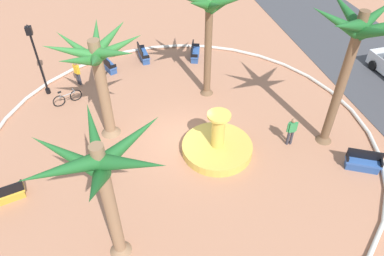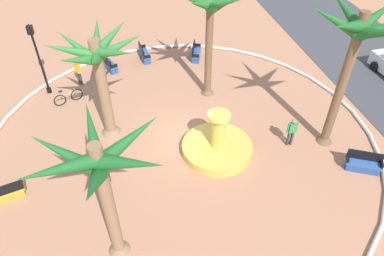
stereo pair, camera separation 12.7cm
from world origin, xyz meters
TOP-DOWN VIEW (x-y plane):
  - ground_plane at (0.00, 0.00)m, footprint 80.00×80.00m
  - plaza_curb at (0.00, 0.00)m, footprint 19.86×19.86m
  - fountain at (1.27, 1.53)m, footprint 3.49×3.49m
  - palm_tree_near_fountain at (1.78, 7.11)m, footprint 4.36×4.25m
  - palm_tree_by_curb at (-1.38, -3.51)m, footprint 4.48×4.46m
  - palm_tree_mid_plaza at (5.65, -3.65)m, footprint 4.38×4.37m
  - palm_tree_far_side at (-3.68, 2.32)m, footprint 3.97×3.99m
  - bench_east at (-7.83, 2.62)m, footprint 1.68×0.99m
  - bench_west at (2.07, -8.21)m, footprint 0.87×1.67m
  - bench_north at (3.98, 7.85)m, footprint 1.17×1.65m
  - bench_southeast at (-7.70, -3.26)m, footprint 1.67×1.08m
  - bench_southwest at (-8.45, -0.83)m, footprint 1.64×0.65m
  - lamppost at (-5.89, -6.96)m, footprint 0.32×0.32m
  - bicycle_red_frame at (-4.55, -5.75)m, footprint 0.71×1.63m
  - person_cyclist_helmet at (-6.42, -5.10)m, footprint 0.42×0.38m
  - person_cyclist_photo at (1.60, 5.23)m, footprint 0.23×0.53m
  - person_pedestrian_stroll at (2.02, -3.89)m, footprint 0.24×0.53m

SIDE VIEW (x-z plane):
  - ground_plane at x=0.00m, z-range 0.00..0.00m
  - plaza_curb at x=0.00m, z-range 0.00..0.20m
  - fountain at x=1.27m, z-range -0.85..1.51m
  - bench_east at x=-7.83m, z-range -0.15..0.85m
  - bench_west at x=2.07m, z-range -0.15..0.85m
  - bench_north at x=3.98m, z-range -0.15..0.85m
  - bench_southeast at x=-7.70m, z-range -0.15..0.85m
  - bench_southwest at x=-8.45m, z-range -0.15..0.85m
  - bicycle_red_frame at x=-4.55m, z-range -0.09..0.86m
  - person_cyclist_helmet at x=-6.42m, z-range 0.09..1.69m
  - person_pedestrian_stroll at x=2.02m, z-range 0.10..1.71m
  - person_cyclist_photo at x=1.60m, z-range 0.10..1.74m
  - lamppost at x=-5.89m, z-range 0.37..4.80m
  - palm_tree_by_curb at x=-1.38m, z-range 1.36..6.98m
  - palm_tree_mid_plaza at x=5.65m, z-range 1.47..7.34m
  - palm_tree_far_side at x=-3.68m, z-range 1.94..8.40m
  - palm_tree_near_fountain at x=1.78m, z-range 1.87..9.06m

